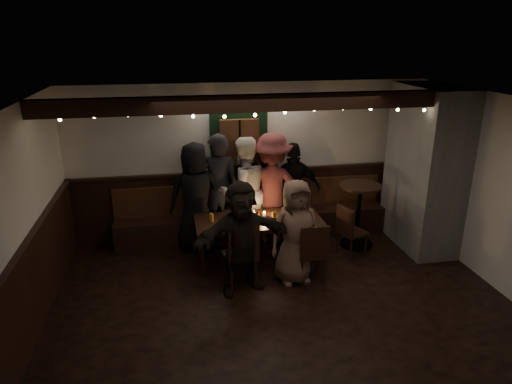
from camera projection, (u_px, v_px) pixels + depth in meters
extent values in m
cube|color=black|center=(284.00, 310.00, 5.84)|extent=(6.00, 5.00, 0.01)
cube|color=black|center=(289.00, 105.00, 4.96)|extent=(6.00, 5.00, 0.01)
cube|color=#EFE3D1|center=(250.00, 160.00, 7.72)|extent=(6.00, 0.01, 2.60)
cube|color=#EFE3D1|center=(14.00, 236.00, 4.88)|extent=(0.01, 5.00, 2.60)
cube|color=#EFE3D1|center=(511.00, 200.00, 5.92)|extent=(0.01, 5.00, 2.60)
cube|color=black|center=(251.00, 202.00, 7.94)|extent=(6.00, 0.05, 1.10)
cube|color=black|center=(29.00, 296.00, 5.13)|extent=(0.05, 5.00, 1.10)
cube|color=slate|center=(425.00, 169.00, 7.25)|extent=(0.70, 1.40, 2.60)
cube|color=black|center=(253.00, 225.00, 7.82)|extent=(4.60, 0.45, 0.45)
cube|color=#452413|center=(251.00, 195.00, 7.83)|extent=(4.60, 0.06, 0.50)
cube|color=black|center=(239.00, 141.00, 7.51)|extent=(0.95, 0.04, 1.00)
cube|color=#452413|center=(239.00, 142.00, 7.45)|extent=(0.64, 0.12, 0.76)
cube|color=black|center=(270.00, 103.00, 5.93)|extent=(6.00, 0.16, 0.22)
sphere|color=#FFE599|center=(60.00, 120.00, 5.50)|extent=(0.04, 0.04, 0.04)
sphere|color=#FFE599|center=(94.00, 117.00, 5.56)|extent=(0.04, 0.04, 0.04)
sphere|color=#FFE599|center=(128.00, 115.00, 5.63)|extent=(0.04, 0.04, 0.04)
sphere|color=#FFE599|center=(161.00, 115.00, 5.71)|extent=(0.04, 0.04, 0.04)
sphere|color=#FFE599|center=(193.00, 116.00, 5.78)|extent=(0.04, 0.04, 0.04)
sphere|color=#FFE599|center=(224.00, 117.00, 5.86)|extent=(0.04, 0.04, 0.04)
sphere|color=#FFE599|center=(255.00, 115.00, 5.93)|extent=(0.04, 0.04, 0.04)
sphere|color=#FFE599|center=(285.00, 112.00, 5.99)|extent=(0.04, 0.04, 0.04)
sphere|color=#FFE599|center=(314.00, 110.00, 6.05)|extent=(0.04, 0.04, 0.04)
sphere|color=#FFE599|center=(343.00, 108.00, 6.12)|extent=(0.04, 0.04, 0.04)
sphere|color=#FFE599|center=(371.00, 109.00, 6.19)|extent=(0.04, 0.04, 0.04)
sphere|color=#FFE599|center=(398.00, 110.00, 6.27)|extent=(0.04, 0.04, 0.04)
sphere|color=#FFE599|center=(424.00, 110.00, 6.35)|extent=(0.04, 0.04, 0.04)
sphere|color=#FFE599|center=(450.00, 109.00, 6.41)|extent=(0.04, 0.04, 0.04)
cube|color=black|center=(258.00, 221.00, 6.90)|extent=(1.90, 0.82, 0.05)
cylinder|color=black|center=(203.00, 256.00, 6.55)|extent=(0.06, 0.06, 0.63)
cylinder|color=black|center=(200.00, 237.00, 7.17)|extent=(0.06, 0.06, 0.63)
cylinder|color=black|center=(320.00, 246.00, 6.86)|extent=(0.06, 0.06, 0.63)
cylinder|color=black|center=(307.00, 228.00, 7.48)|extent=(0.06, 0.06, 0.63)
cylinder|color=#BF7226|center=(211.00, 218.00, 6.79)|extent=(0.06, 0.06, 0.13)
cylinder|color=#BF7226|center=(238.00, 221.00, 6.69)|extent=(0.06, 0.06, 0.13)
cylinder|color=silver|center=(253.00, 213.00, 6.95)|extent=(0.06, 0.06, 0.13)
cylinder|color=#BF7226|center=(274.00, 216.00, 6.86)|extent=(0.06, 0.06, 0.13)
cylinder|color=silver|center=(289.00, 209.00, 7.12)|extent=(0.06, 0.06, 0.13)
cylinder|color=#BF7226|center=(311.00, 216.00, 6.85)|extent=(0.06, 0.06, 0.13)
cylinder|color=white|center=(231.00, 228.00, 6.56)|extent=(0.24, 0.24, 0.01)
cube|color=#B2B2B7|center=(259.00, 219.00, 6.84)|extent=(0.15, 0.09, 0.05)
cylinder|color=#990C0C|center=(257.00, 216.00, 6.82)|extent=(0.03, 0.03, 0.15)
cylinder|color=gold|center=(261.00, 216.00, 6.83)|extent=(0.03, 0.03, 0.15)
cylinder|color=silver|center=(264.00, 216.00, 6.94)|extent=(0.05, 0.05, 0.07)
sphere|color=#FFB24C|center=(264.00, 212.00, 6.92)|extent=(0.03, 0.03, 0.03)
cube|color=black|center=(240.00, 256.00, 6.29)|extent=(0.49, 0.49, 0.04)
cube|color=black|center=(244.00, 244.00, 6.03)|extent=(0.43, 0.10, 0.49)
cylinder|color=black|center=(248.00, 263.00, 6.58)|extent=(0.04, 0.04, 0.42)
cylinder|color=black|center=(256.00, 274.00, 6.27)|extent=(0.04, 0.04, 0.42)
cylinder|color=black|center=(225.00, 267.00, 6.47)|extent=(0.04, 0.04, 0.42)
cylinder|color=black|center=(231.00, 279.00, 6.16)|extent=(0.04, 0.04, 0.42)
cube|color=black|center=(310.00, 253.00, 6.43)|extent=(0.41, 0.41, 0.04)
cube|color=black|center=(315.00, 243.00, 6.17)|extent=(0.40, 0.05, 0.46)
cylinder|color=black|center=(317.00, 260.00, 6.68)|extent=(0.03, 0.03, 0.39)
cylinder|color=black|center=(324.00, 271.00, 6.38)|extent=(0.03, 0.03, 0.39)
cylinder|color=black|center=(295.00, 262.00, 6.62)|extent=(0.03, 0.03, 0.39)
cylinder|color=black|center=(302.00, 274.00, 6.32)|extent=(0.03, 0.03, 0.39)
cube|color=black|center=(352.00, 232.00, 7.14)|extent=(0.49, 0.49, 0.04)
cube|color=black|center=(345.00, 221.00, 6.98)|extent=(0.17, 0.37, 0.44)
cylinder|color=black|center=(366.00, 246.00, 7.16)|extent=(0.03, 0.03, 0.37)
cylinder|color=black|center=(351.00, 250.00, 7.01)|extent=(0.03, 0.03, 0.37)
cylinder|color=black|center=(352.00, 238.00, 7.41)|extent=(0.03, 0.03, 0.37)
cylinder|color=black|center=(337.00, 243.00, 7.26)|extent=(0.03, 0.03, 0.37)
cylinder|color=black|center=(356.00, 244.00, 7.61)|extent=(0.54, 0.54, 0.03)
cylinder|color=black|center=(358.00, 216.00, 7.45)|extent=(0.07, 0.07, 1.03)
cylinder|color=black|center=(360.00, 186.00, 7.27)|extent=(0.66, 0.66, 0.04)
imported|color=black|center=(196.00, 197.00, 7.26)|extent=(0.87, 0.58, 1.75)
imported|color=black|center=(219.00, 190.00, 7.38)|extent=(0.75, 0.56, 1.88)
imported|color=silver|center=(243.00, 191.00, 7.43)|extent=(1.05, 0.92, 1.81)
imported|color=brown|center=(272.00, 188.00, 7.56)|extent=(1.28, 0.85, 1.84)
imported|color=black|center=(293.00, 191.00, 7.69)|extent=(1.00, 0.50, 1.65)
imported|color=black|center=(241.00, 237.00, 6.05)|extent=(1.52, 0.84, 1.57)
imported|color=#7D5C4C|center=(295.00, 232.00, 6.29)|extent=(0.79, 0.56, 1.51)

